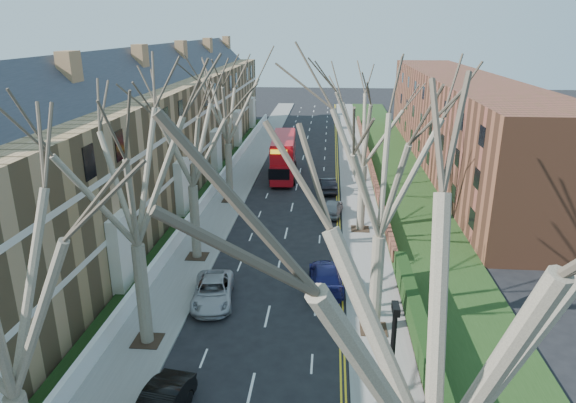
# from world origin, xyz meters

# --- Properties ---
(pavement_left) EXTENTS (3.00, 102.00, 0.12)m
(pavement_left) POSITION_xyz_m (-6.00, 39.00, 0.06)
(pavement_left) COLOR slate
(pavement_left) RESTS_ON ground
(pavement_right) EXTENTS (3.00, 102.00, 0.12)m
(pavement_right) POSITION_xyz_m (6.00, 39.00, 0.06)
(pavement_right) COLOR slate
(pavement_right) RESTS_ON ground
(terrace_left) EXTENTS (9.70, 78.00, 13.60)m
(terrace_left) POSITION_xyz_m (-13.65, 31.00, 5.53)
(terrace_left) COLOR olive
(terrace_left) RESTS_ON ground
(flats_right) EXTENTS (13.97, 54.00, 10.00)m
(flats_right) POSITION_xyz_m (17.46, 43.00, 4.98)
(flats_right) COLOR brown
(flats_right) RESTS_ON ground
(wall_hedge_right) EXTENTS (0.70, 24.00, 1.80)m
(wall_hedge_right) POSITION_xyz_m (7.70, 2.00, 1.12)
(wall_hedge_right) COLOR #513322
(wall_hedge_right) RESTS_ON ground
(front_wall_left) EXTENTS (0.30, 78.00, 1.00)m
(front_wall_left) POSITION_xyz_m (-7.65, 31.00, 0.62)
(front_wall_left) COLOR white
(front_wall_left) RESTS_ON ground
(grass_verge_right) EXTENTS (6.00, 102.00, 0.06)m
(grass_verge_right) POSITION_xyz_m (10.50, 39.00, 0.15)
(grass_verge_right) COLOR #1D3613
(grass_verge_right) RESTS_ON ground
(tree_left_mid) EXTENTS (10.50, 10.50, 14.71)m
(tree_left_mid) POSITION_xyz_m (-5.70, 6.00, 9.56)
(tree_left_mid) COLOR brown
(tree_left_mid) RESTS_ON ground
(tree_left_far) EXTENTS (10.15, 10.15, 14.22)m
(tree_left_far) POSITION_xyz_m (-5.70, 16.00, 9.24)
(tree_left_far) COLOR brown
(tree_left_far) RESTS_ON ground
(tree_left_dist) EXTENTS (10.50, 10.50, 14.71)m
(tree_left_dist) POSITION_xyz_m (-5.70, 28.00, 9.56)
(tree_left_dist) COLOR brown
(tree_left_dist) RESTS_ON ground
(tree_right_near) EXTENTS (10.85, 10.85, 15.20)m
(tree_right_near) POSITION_xyz_m (5.70, -6.00, 9.86)
(tree_right_near) COLOR brown
(tree_right_near) RESTS_ON ground
(tree_right_mid) EXTENTS (10.50, 10.50, 14.71)m
(tree_right_mid) POSITION_xyz_m (5.70, 8.00, 9.56)
(tree_right_mid) COLOR brown
(tree_right_mid) RESTS_ON ground
(tree_right_far) EXTENTS (10.15, 10.15, 14.22)m
(tree_right_far) POSITION_xyz_m (5.70, 22.00, 9.24)
(tree_right_far) COLOR brown
(tree_right_far) RESTS_ON ground
(double_decker_bus) EXTENTS (2.92, 10.07, 4.21)m
(double_decker_bus) POSITION_xyz_m (-1.62, 36.66, 2.06)
(double_decker_bus) COLOR #A60B13
(double_decker_bus) RESTS_ON ground
(car_left_far) EXTENTS (2.83, 5.06, 1.34)m
(car_left_far) POSITION_xyz_m (-3.30, 10.31, 0.67)
(car_left_far) COLOR #A3A3A8
(car_left_far) RESTS_ON ground
(car_right_near) EXTENTS (2.27, 5.10, 1.45)m
(car_right_near) POSITION_xyz_m (3.16, 12.55, 0.73)
(car_right_near) COLOR navy
(car_right_near) RESTS_ON ground
(car_right_mid) EXTENTS (2.03, 4.01, 1.31)m
(car_right_mid) POSITION_xyz_m (3.53, 25.35, 0.66)
(car_right_mid) COLOR gray
(car_right_mid) RESTS_ON ground
(car_right_far) EXTENTS (1.79, 4.28, 1.37)m
(car_right_far) POSITION_xyz_m (3.10, 31.77, 0.69)
(car_right_far) COLOR black
(car_right_far) RESTS_ON ground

